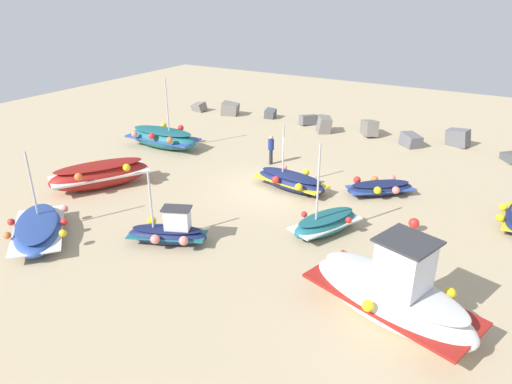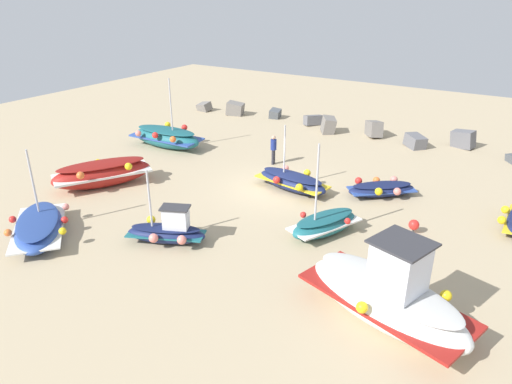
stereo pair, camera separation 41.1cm
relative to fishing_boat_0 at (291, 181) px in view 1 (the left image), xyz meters
The scene contains 12 objects.
ground_plane 0.85m from the fishing_boat_0, 157.91° to the right, with size 55.59×55.59×0.00m, color tan.
fishing_boat_0 is the anchor object (origin of this frame).
fishing_boat_1 4.43m from the fishing_boat_0, 45.19° to the right, with size 2.27×3.28×3.79m.
fishing_boat_2 4.13m from the fishing_boat_0, 22.65° to the left, with size 3.06×2.86×0.70m.
fishing_boat_3 9.49m from the fishing_boat_0, behind, with size 4.69×2.34×4.14m.
fishing_boat_4 9.06m from the fishing_boat_0, 150.58° to the right, with size 3.63×4.77×1.30m.
fishing_boat_5 9.64m from the fishing_boat_0, 45.67° to the right, with size 5.55×3.42×2.73m.
fishing_boat_6 11.00m from the fishing_boat_0, 123.46° to the right, with size 4.17×3.89×3.32m.
fishing_boat_8 7.04m from the fishing_boat_0, 103.21° to the right, with size 3.16×2.17×2.91m.
person_walking 3.59m from the fishing_boat_0, 134.51° to the left, with size 0.32×0.32×1.61m.
breakwater_rocks 10.26m from the fishing_boat_0, 90.94° to the left, with size 25.11×2.96×1.25m.
mooring_buoy_0 6.16m from the fishing_boat_0, 11.50° to the right, with size 0.41×0.41×0.57m.
Camera 1 is at (9.76, -18.08, 8.91)m, focal length 32.86 mm.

